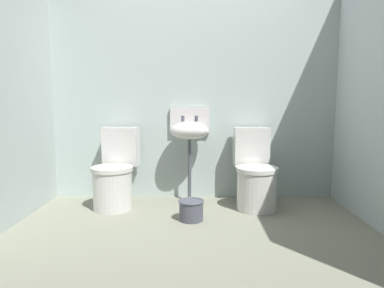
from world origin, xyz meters
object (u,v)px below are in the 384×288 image
at_px(toilet_right, 255,175).
at_px(bucket, 191,210).
at_px(sink, 189,130).
at_px(toilet_left, 115,175).

relative_size(toilet_right, bucket, 3.41).
bearing_deg(bucket, sink, 92.81).
relative_size(toilet_left, bucket, 3.41).
relative_size(sink, bucket, 4.33).
bearing_deg(toilet_left, bucket, 157.19).
xyz_separation_m(toilet_left, bucket, (0.77, -0.40, -0.23)).
bearing_deg(toilet_right, sink, -19.30).
height_order(toilet_left, bucket, toilet_left).
height_order(toilet_left, sink, sink).
distance_m(sink, bucket, 0.88).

